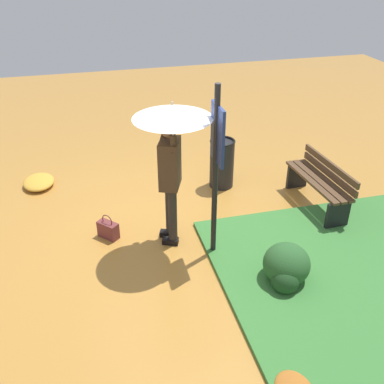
{
  "coord_description": "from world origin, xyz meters",
  "views": [
    {
      "loc": [
        5.2,
        -1.03,
        3.68
      ],
      "look_at": [
        0.47,
        0.19,
        0.85
      ],
      "focal_mm": 41.39,
      "sensor_mm": 36.0,
      "label": 1
    }
  ],
  "objects_px": {
    "info_sign_post": "(217,155)",
    "trash_bin": "(222,163)",
    "handbag": "(108,230)",
    "person_with_umbrella": "(171,139)",
    "park_bench": "(320,183)"
  },
  "relations": [
    {
      "from": "person_with_umbrella",
      "to": "park_bench",
      "type": "xyz_separation_m",
      "value": [
        -0.38,
        2.38,
        -1.15
      ]
    },
    {
      "from": "person_with_umbrella",
      "to": "handbag",
      "type": "relative_size",
      "value": 5.53
    },
    {
      "from": "person_with_umbrella",
      "to": "park_bench",
      "type": "bearing_deg",
      "value": 99.1
    },
    {
      "from": "info_sign_post",
      "to": "handbag",
      "type": "bearing_deg",
      "value": -117.61
    },
    {
      "from": "info_sign_post",
      "to": "handbag",
      "type": "relative_size",
      "value": 6.22
    },
    {
      "from": "trash_bin",
      "to": "info_sign_post",
      "type": "bearing_deg",
      "value": -20.78
    },
    {
      "from": "info_sign_post",
      "to": "park_bench",
      "type": "xyz_separation_m",
      "value": [
        -0.72,
        1.91,
        -1.04
      ]
    },
    {
      "from": "person_with_umbrella",
      "to": "park_bench",
      "type": "relative_size",
      "value": 1.46
    },
    {
      "from": "info_sign_post",
      "to": "trash_bin",
      "type": "distance_m",
      "value": 2.12
    },
    {
      "from": "person_with_umbrella",
      "to": "trash_bin",
      "type": "distance_m",
      "value": 2.12
    },
    {
      "from": "park_bench",
      "to": "trash_bin",
      "type": "xyz_separation_m",
      "value": [
        -1.01,
        -1.25,
        0.02
      ]
    },
    {
      "from": "info_sign_post",
      "to": "trash_bin",
      "type": "bearing_deg",
      "value": 159.22
    },
    {
      "from": "park_bench",
      "to": "trash_bin",
      "type": "bearing_deg",
      "value": -128.86
    },
    {
      "from": "person_with_umbrella",
      "to": "info_sign_post",
      "type": "xyz_separation_m",
      "value": [
        0.34,
        0.47,
        -0.11
      ]
    },
    {
      "from": "info_sign_post",
      "to": "trash_bin",
      "type": "xyz_separation_m",
      "value": [
        -1.73,
        0.66,
        -1.03
      ]
    }
  ]
}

